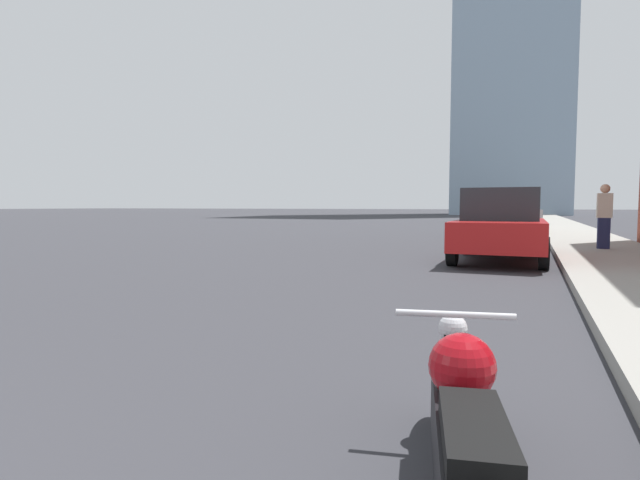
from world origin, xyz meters
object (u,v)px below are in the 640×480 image
at_px(motorcycle, 466,438).
at_px(parked_car_black, 520,213).
at_px(parked_car_red, 501,225).
at_px(parked_car_silver, 515,214).
at_px(parked_car_green, 523,210).
at_px(pedestrian, 604,216).

distance_m(motorcycle, parked_car_black, 34.22).
bearing_deg(parked_car_black, parked_car_red, -95.58).
distance_m(parked_car_silver, parked_car_black, 12.24).
relative_size(parked_car_silver, parked_car_green, 1.00).
xyz_separation_m(parked_car_silver, parked_car_green, (0.07, 24.27, 0.00)).
relative_size(parked_car_green, pedestrian, 2.71).
xyz_separation_m(parked_car_black, parked_car_green, (0.04, 12.03, 0.09)).
height_order(motorcycle, parked_car_silver, parked_car_silver).
bearing_deg(pedestrian, parked_car_green, 94.03).
bearing_deg(parked_car_black, pedestrian, -89.07).
distance_m(motorcycle, parked_car_silver, 21.98).
distance_m(parked_car_red, parked_car_silver, 11.76).
distance_m(parked_car_red, parked_car_green, 36.02).
bearing_deg(parked_car_green, parked_car_black, -87.26).
height_order(parked_car_silver, parked_car_green, parked_car_green).
height_order(parked_car_silver, parked_car_black, parked_car_silver).
relative_size(parked_car_red, parked_car_black, 1.07).
height_order(motorcycle, pedestrian, pedestrian).
bearing_deg(pedestrian, motorcycle, -98.90).
height_order(parked_car_silver, pedestrian, pedestrian).
xyz_separation_m(parked_car_red, parked_car_black, (0.05, 23.99, -0.02)).
bearing_deg(parked_car_black, motorcycle, -94.90).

